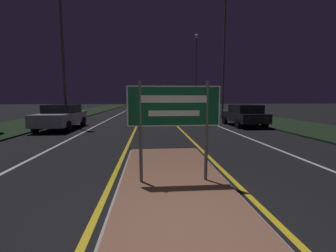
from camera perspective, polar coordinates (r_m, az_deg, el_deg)
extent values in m
plane|color=black|center=(3.37, 5.38, -26.53)|extent=(160.00, 160.00, 0.00)
cube|color=#999993|center=(5.03, 1.48, -14.49)|extent=(2.39, 6.42, 0.05)
cube|color=brown|center=(5.02, 1.48, -14.22)|extent=(2.27, 6.30, 0.10)
cube|color=black|center=(24.55, -26.27, 1.94)|extent=(5.00, 100.00, 0.08)
cube|color=black|center=(24.94, 18.90, 2.35)|extent=(5.00, 100.00, 0.08)
cube|color=gold|center=(27.85, -6.59, 3.03)|extent=(0.12, 70.00, 0.01)
cube|color=gold|center=(27.90, -0.89, 3.09)|extent=(0.12, 70.00, 0.01)
cube|color=silver|center=(28.07, -12.35, 2.95)|extent=(0.12, 70.00, 0.01)
cube|color=silver|center=(28.23, 4.83, 3.11)|extent=(0.12, 70.00, 0.01)
cube|color=silver|center=(28.62, -18.32, 2.83)|extent=(0.10, 70.00, 0.01)
cube|color=silver|center=(28.88, 10.72, 3.10)|extent=(0.10, 70.00, 0.01)
cylinder|color=#56565B|center=(4.71, -6.98, -1.63)|extent=(0.07, 0.07, 2.13)
cylinder|color=#56565B|center=(4.86, 9.75, -1.41)|extent=(0.07, 0.07, 2.13)
cube|color=#0F512D|center=(4.68, 1.54, 5.08)|extent=(1.94, 0.04, 0.84)
cube|color=white|center=(4.66, 1.57, 5.07)|extent=(1.94, 0.00, 0.84)
cube|color=#0F512D|center=(4.66, 1.58, 5.07)|extent=(1.88, 0.01, 0.79)
cube|color=white|center=(4.65, 1.59, 6.87)|extent=(1.36, 0.01, 0.15)
cube|color=white|center=(4.66, 1.58, 3.26)|extent=(1.07, 0.01, 0.12)
cylinder|color=#56565B|center=(16.90, -25.17, 16.67)|extent=(0.18, 0.18, 9.82)
cylinder|color=#56565B|center=(22.00, 14.01, 16.01)|extent=(0.18, 0.18, 10.83)
cylinder|color=#56565B|center=(33.47, 7.12, 12.70)|extent=(0.18, 0.18, 10.54)
sphere|color=#F9EAC6|center=(34.45, 7.27, 21.71)|extent=(0.53, 0.53, 0.53)
cube|color=black|center=(16.35, 18.62, 2.23)|extent=(1.84, 4.11, 0.60)
cube|color=black|center=(16.09, 19.04, 4.16)|extent=(1.62, 2.14, 0.53)
sphere|color=red|center=(14.26, 19.76, 1.86)|extent=(0.14, 0.14, 0.14)
sphere|color=red|center=(14.77, 23.79, 1.84)|extent=(0.14, 0.14, 0.14)
cylinder|color=black|center=(17.24, 14.22, 1.61)|extent=(0.22, 0.66, 0.66)
cylinder|color=black|center=(17.89, 19.55, 1.61)|extent=(0.22, 0.66, 0.66)
cylinder|color=black|center=(14.87, 17.40, 0.69)|extent=(0.22, 0.66, 0.66)
cylinder|color=black|center=(15.61, 23.39, 0.72)|extent=(0.22, 0.66, 0.66)
cube|color=#B7B7BC|center=(26.16, 1.72, 4.26)|extent=(1.81, 4.33, 0.65)
cube|color=black|center=(25.88, 1.79, 5.48)|extent=(1.60, 2.25, 0.47)
sphere|color=red|center=(23.97, 0.97, 4.22)|extent=(0.14, 0.14, 0.14)
sphere|color=red|center=(24.10, 3.63, 4.22)|extent=(0.14, 0.14, 0.14)
cylinder|color=black|center=(27.43, -0.40, 3.71)|extent=(0.22, 0.66, 0.66)
cylinder|color=black|center=(27.61, 3.19, 3.72)|extent=(0.22, 0.66, 0.66)
cylinder|color=black|center=(24.76, 0.07, 3.36)|extent=(0.22, 0.66, 0.66)
cylinder|color=black|center=(24.96, 4.05, 3.38)|extent=(0.22, 0.66, 0.66)
cube|color=#4C514C|center=(37.99, 4.89, 5.03)|extent=(1.84, 4.39, 0.57)
cube|color=black|center=(37.72, 4.96, 5.86)|extent=(1.62, 2.28, 0.54)
sphere|color=red|center=(35.75, 4.57, 5.03)|extent=(0.14, 0.14, 0.14)
sphere|color=red|center=(35.95, 6.37, 5.02)|extent=(0.14, 0.14, 0.14)
cylinder|color=black|center=(39.21, 3.27, 4.68)|extent=(0.22, 0.70, 0.70)
cylinder|color=black|center=(39.50, 5.81, 4.67)|extent=(0.22, 0.70, 0.70)
cylinder|color=black|center=(36.52, 3.87, 4.52)|extent=(0.22, 0.70, 0.70)
cylinder|color=black|center=(36.83, 6.59, 4.51)|extent=(0.22, 0.70, 0.70)
cube|color=#4C514C|center=(50.56, -1.06, 5.50)|extent=(1.70, 4.60, 0.61)
cube|color=black|center=(50.27, -1.04, 6.11)|extent=(1.50, 2.39, 0.47)
sphere|color=red|center=(48.25, -1.51, 5.52)|extent=(0.14, 0.14, 0.14)
sphere|color=red|center=(48.32, -0.25, 5.53)|extent=(0.14, 0.14, 0.14)
cylinder|color=black|center=(51.94, -2.05, 5.19)|extent=(0.22, 0.64, 0.64)
cylinder|color=black|center=(52.05, -0.27, 5.20)|extent=(0.22, 0.64, 0.64)
cylinder|color=black|center=(49.10, -1.89, 5.10)|extent=(0.22, 0.64, 0.64)
cylinder|color=black|center=(49.21, 0.00, 5.10)|extent=(0.22, 0.64, 0.64)
cube|color=#B7B7BC|center=(15.36, -25.46, 1.79)|extent=(1.84, 4.66, 0.69)
cube|color=black|center=(15.59, -25.21, 4.03)|extent=(1.62, 2.42, 0.48)
sphere|color=white|center=(13.47, -31.20, 1.21)|extent=(0.14, 0.14, 0.14)
sphere|color=white|center=(13.00, -26.69, 1.30)|extent=(0.14, 0.14, 0.14)
cylinder|color=black|center=(14.42, -30.68, -0.18)|extent=(0.22, 0.65, 0.65)
cylinder|color=black|center=(13.74, -24.06, -0.11)|extent=(0.22, 0.65, 0.65)
cylinder|color=black|center=(17.05, -26.47, 1.01)|extent=(0.22, 0.65, 0.65)
cylinder|color=black|center=(16.48, -20.77, 1.11)|extent=(0.22, 0.65, 0.65)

